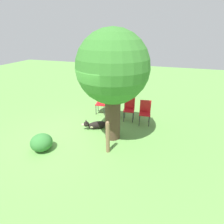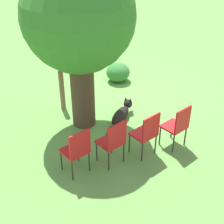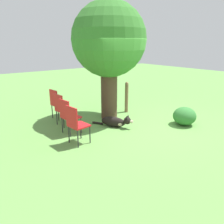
{
  "view_description": "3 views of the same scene",
  "coord_description": "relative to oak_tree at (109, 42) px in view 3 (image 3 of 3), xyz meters",
  "views": [
    {
      "loc": [
        4.71,
        2.83,
        3.48
      ],
      "look_at": [
        -0.32,
        1.24,
        1.03
      ],
      "focal_mm": 28.0,
      "sensor_mm": 36.0,
      "label": 1
    },
    {
      "loc": [
        -5.79,
        4.12,
        4.05
      ],
      "look_at": [
        -1.26,
        1.05,
        0.67
      ],
      "focal_mm": 50.0,
      "sensor_mm": 36.0,
      "label": 2
    },
    {
      "loc": [
        -4.55,
        -4.28,
        2.37
      ],
      "look_at": [
        -0.93,
        0.4,
        0.5
      ],
      "focal_mm": 35.0,
      "sensor_mm": 36.0,
      "label": 3
    }
  ],
  "objects": [
    {
      "name": "ground_plane",
      "position": [
        0.4,
        -1.24,
        -2.41
      ],
      "size": [
        30.0,
        30.0,
        0.0
      ],
      "primitive_type": "plane",
      "color": "#609947"
    },
    {
      "name": "red_chair_2",
      "position": [
        -1.55,
        0.25,
        -1.85
      ],
      "size": [
        0.47,
        0.48,
        0.97
      ],
      "rotation": [
        0.0,
        0.0,
        0.11
      ],
      "color": "red",
      "rests_on": "ground_plane"
    },
    {
      "name": "low_shrub",
      "position": [
        1.39,
        -1.93,
        -2.14
      ],
      "size": [
        0.68,
        0.68,
        0.54
      ],
      "color": "#337533",
      "rests_on": "ground_plane"
    },
    {
      "name": "oak_tree",
      "position": [
        0.0,
        0.0,
        0.0
      ],
      "size": [
        2.26,
        2.26,
        3.61
      ],
      "color": "#4C3828",
      "rests_on": "ground_plane"
    },
    {
      "name": "red_chair_3",
      "position": [
        -1.4,
        0.93,
        -1.85
      ],
      "size": [
        0.47,
        0.48,
        0.97
      ],
      "rotation": [
        0.0,
        0.0,
        0.11
      ],
      "color": "red",
      "rests_on": "ground_plane"
    },
    {
      "name": "fence_post",
      "position": [
        0.86,
        0.11,
        -1.86
      ],
      "size": [
        0.12,
        0.12,
        1.09
      ],
      "color": "#846647",
      "rests_on": "ground_plane"
    },
    {
      "name": "red_chair_0",
      "position": [
        -1.85,
        -1.12,
        -1.85
      ],
      "size": [
        0.47,
        0.48,
        0.97
      ],
      "rotation": [
        0.0,
        0.0,
        0.11
      ],
      "color": "red",
      "rests_on": "ground_plane"
    },
    {
      "name": "dog",
      "position": [
        -0.37,
        -0.81,
        -2.25
      ],
      "size": [
        0.73,
        1.16,
        0.42
      ],
      "rotation": [
        0.0,
        0.0,
        5.24
      ],
      "color": "black",
      "rests_on": "ground_plane"
    },
    {
      "name": "red_chair_1",
      "position": [
        -1.7,
        -0.44,
        -1.85
      ],
      "size": [
        0.47,
        0.48,
        0.97
      ],
      "rotation": [
        0.0,
        0.0,
        0.11
      ],
      "color": "red",
      "rests_on": "ground_plane"
    }
  ]
}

